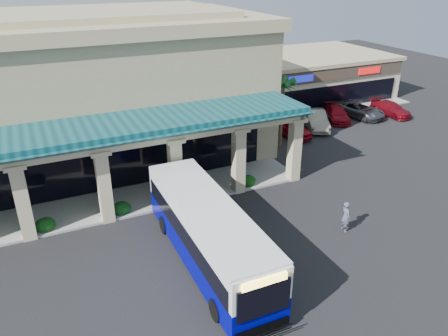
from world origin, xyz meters
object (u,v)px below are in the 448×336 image
pedestrian (346,217)px  car_gray (358,110)px  transit_bus (208,234)px  car_red (337,114)px  car_extra (391,109)px  car_white (316,120)px  car_silver (291,127)px

pedestrian → car_gray: 22.44m
transit_bus → pedestrian: transit_bus is taller
transit_bus → car_red: bearing=37.6°
car_gray → car_extra: (3.45, -1.02, -0.09)m
car_red → car_extra: (6.18, -1.01, 0.00)m
pedestrian → car_white: size_ratio=0.37×
car_extra → transit_bus: bearing=-153.9°
pedestrian → car_gray: (15.19, 16.51, -0.19)m
car_silver → car_extra: 12.81m
transit_bus → car_extra: 30.93m
transit_bus → car_red: transit_bus is taller
car_red → car_gray: size_ratio=0.85×
car_gray → car_extra: car_gray is taller
transit_bus → pedestrian: 8.57m
pedestrian → car_red: size_ratio=0.41×
pedestrian → car_white: pedestrian is taller
car_silver → car_white: 3.35m
car_extra → car_gray: bearing=161.1°
pedestrian → car_silver: pedestrian is taller
transit_bus → car_extra: size_ratio=2.60×
pedestrian → car_silver: 15.95m
car_extra → car_white: bearing=177.1°
transit_bus → pedestrian: bearing=-4.1°
pedestrian → car_gray: size_ratio=0.35×
pedestrian → car_red: pedestrian is taller
transit_bus → car_gray: 28.50m
car_red → car_white: bearing=-140.1°
pedestrian → car_red: bearing=-30.4°
car_red → car_silver: bearing=-141.7°
transit_bus → car_silver: (14.35, 14.13, -0.91)m
car_silver → car_extra: car_silver is taller
pedestrian → car_red: 20.68m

